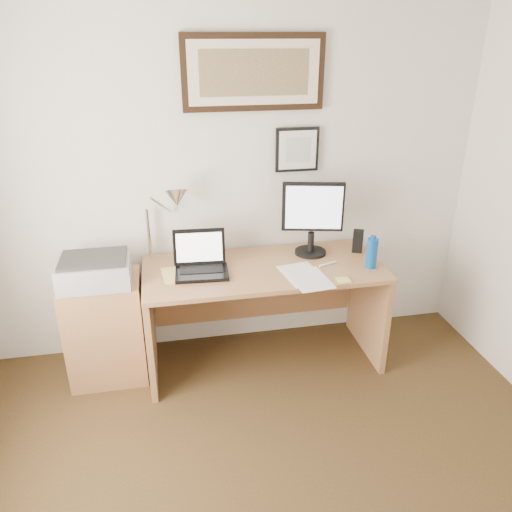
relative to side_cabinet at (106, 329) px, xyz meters
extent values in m
cube|color=silver|center=(0.92, 0.32, 0.89)|extent=(3.50, 0.02, 2.50)
cube|color=#9C6B41|center=(0.00, 0.00, 0.00)|extent=(0.50, 0.40, 0.73)
cylinder|color=#0C4AA4|center=(1.77, -0.19, 0.49)|extent=(0.07, 0.07, 0.21)
cylinder|color=#0C4AA4|center=(1.77, -0.19, 0.60)|extent=(0.04, 0.04, 0.02)
cube|color=black|center=(1.78, 0.07, 0.47)|extent=(0.09, 0.09, 0.16)
cube|color=white|center=(1.29, -0.21, 0.39)|extent=(0.28, 0.37, 0.00)
cube|color=white|center=(1.32, -0.29, 0.39)|extent=(0.26, 0.35, 0.00)
cube|color=#EBEB6F|center=(1.52, -0.35, 0.39)|extent=(0.08, 0.08, 0.01)
cylinder|color=white|center=(1.50, -0.10, 0.39)|extent=(0.14, 0.06, 0.02)
imported|color=#E5C76C|center=(0.40, -0.09, 0.39)|extent=(0.19, 0.25, 0.02)
cube|color=#9C6B41|center=(1.07, -0.05, 0.37)|extent=(1.60, 0.70, 0.03)
cube|color=#9C6B41|center=(0.29, -0.05, -0.01)|extent=(0.04, 0.65, 0.72)
cube|color=#9C6B41|center=(1.85, -0.05, -0.01)|extent=(0.04, 0.65, 0.72)
cube|color=#9C6B41|center=(1.07, 0.28, 0.09)|extent=(1.50, 0.03, 0.55)
cube|color=black|center=(0.65, -0.09, 0.40)|extent=(0.36, 0.26, 0.02)
cube|color=black|center=(0.65, -0.06, 0.41)|extent=(0.29, 0.15, 0.00)
cube|color=black|center=(0.65, 0.05, 0.52)|extent=(0.34, 0.10, 0.23)
cube|color=white|center=(0.65, 0.04, 0.53)|extent=(0.30, 0.07, 0.18)
cylinder|color=black|center=(1.44, 0.11, 0.40)|extent=(0.22, 0.22, 0.02)
cylinder|color=black|center=(1.44, 0.11, 0.48)|extent=(0.04, 0.04, 0.14)
cube|color=black|center=(1.44, 0.10, 0.74)|extent=(0.42, 0.13, 0.34)
cube|color=silver|center=(1.44, 0.08, 0.74)|extent=(0.37, 0.09, 0.30)
cube|color=#A3A3A6|center=(-0.01, -0.04, 0.44)|extent=(0.44, 0.34, 0.16)
cube|color=#2D2D2D|center=(-0.01, -0.04, 0.54)|extent=(0.40, 0.30, 0.02)
cylinder|color=silver|center=(0.33, 0.24, 0.56)|extent=(0.02, 0.02, 0.36)
cylinder|color=silver|center=(0.43, 0.18, 0.78)|extent=(0.15, 0.23, 0.19)
cone|color=silver|center=(0.53, 0.12, 0.84)|extent=(0.16, 0.18, 0.15)
cube|color=black|center=(1.07, 0.30, 1.58)|extent=(0.92, 0.03, 0.47)
cube|color=beige|center=(1.07, 0.28, 1.58)|extent=(0.84, 0.01, 0.39)
cube|color=brown|center=(1.07, 0.27, 1.58)|extent=(0.70, 0.00, 0.28)
cube|color=black|center=(1.37, 0.30, 1.08)|extent=(0.30, 0.02, 0.30)
cube|color=white|center=(1.37, 0.28, 1.08)|extent=(0.26, 0.00, 0.26)
cube|color=#B4BABF|center=(1.37, 0.28, 1.08)|extent=(0.17, 0.00, 0.17)
camera|label=1|loc=(0.44, -2.99, 1.82)|focal=35.00mm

